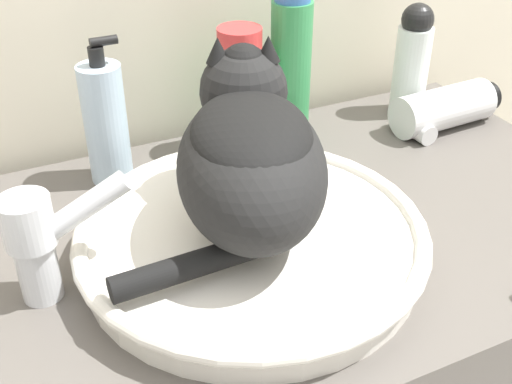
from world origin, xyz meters
The scene contains 8 objects.
sink_basin centered at (-0.02, 0.24, 0.90)m, with size 0.41×0.41×0.05m.
cat centered at (-0.01, 0.25, 1.01)m, with size 0.30×0.29×0.19m.
faucet centered at (-0.24, 0.27, 0.95)m, with size 0.14×0.06×0.14m.
lotion_bottle_white centered at (0.39, 0.48, 0.97)m, with size 0.06×0.06×0.19m.
shampoo_bottle_tall centered at (0.16, 0.48, 1.00)m, with size 0.06×0.06×0.24m.
soap_pump_bottle centered at (-0.12, 0.48, 0.96)m, with size 0.06×0.06×0.21m.
mouthwash_bottle centered at (0.08, 0.48, 0.97)m, with size 0.08×0.08×0.19m.
hair_dryer centered at (0.41, 0.41, 0.91)m, with size 0.19×0.08×0.07m.
Camera 1 is at (-0.27, -0.31, 1.35)m, focal length 45.00 mm.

